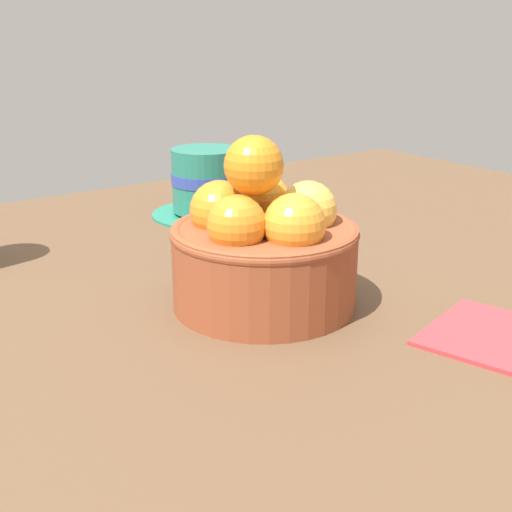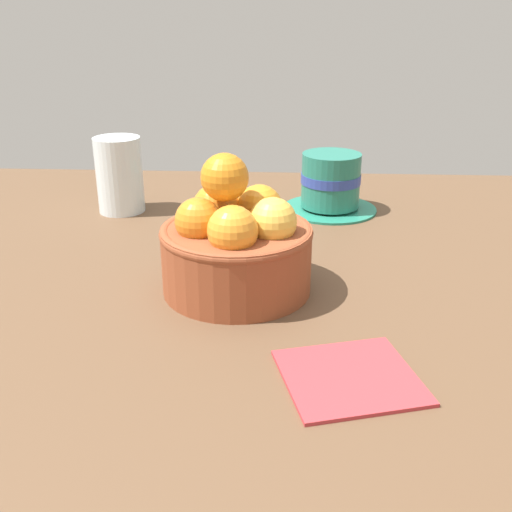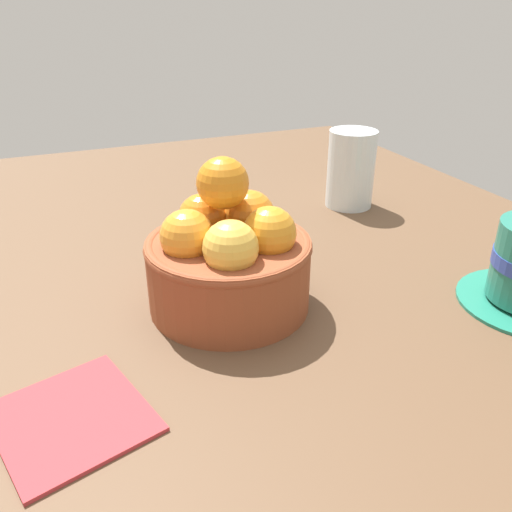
% 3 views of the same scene
% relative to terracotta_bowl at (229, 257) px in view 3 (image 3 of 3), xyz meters
% --- Properties ---
extents(ground_plane, '(1.16, 0.87, 0.03)m').
position_rel_terracotta_bowl_xyz_m(ground_plane, '(-0.00, 0.00, -0.06)').
color(ground_plane, brown).
extents(terracotta_bowl, '(0.14, 0.14, 0.13)m').
position_rel_terracotta_bowl_xyz_m(terracotta_bowl, '(0.00, 0.00, 0.00)').
color(terracotta_bowl, brown).
rests_on(terracotta_bowl, ground_plane).
extents(water_glass, '(0.06, 0.06, 0.10)m').
position_rel_terracotta_bowl_xyz_m(water_glass, '(0.17, -0.23, 0.00)').
color(water_glass, silver).
rests_on(water_glass, ground_plane).
extents(folded_napkin, '(0.12, 0.11, 0.01)m').
position_rel_terracotta_bowl_xyz_m(folded_napkin, '(-0.09, 0.14, -0.04)').
color(folded_napkin, '#B23338').
rests_on(folded_napkin, ground_plane).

